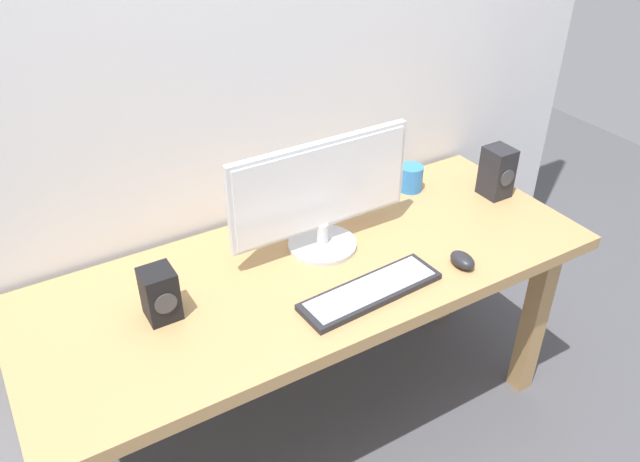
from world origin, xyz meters
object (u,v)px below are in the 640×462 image
(keyboard_primary, at_px, (371,291))
(speaker_left, at_px, (160,294))
(desk, at_px, (314,289))
(mouse, at_px, (462,260))
(speaker_right, at_px, (497,172))
(monitor, at_px, (321,194))
(coffee_mug, at_px, (411,178))

(keyboard_primary, distance_m, speaker_left, 0.58)
(keyboard_primary, height_order, speaker_left, speaker_left)
(desk, xyz_separation_m, speaker_left, (-0.46, 0.02, 0.16))
(mouse, distance_m, speaker_right, 0.47)
(speaker_right, bearing_deg, monitor, 176.51)
(mouse, height_order, speaker_right, speaker_right)
(keyboard_primary, xyz_separation_m, speaker_left, (-0.54, 0.21, 0.06))
(keyboard_primary, bearing_deg, speaker_left, 158.23)
(monitor, bearing_deg, desk, -132.54)
(speaker_right, bearing_deg, mouse, -145.09)
(monitor, height_order, coffee_mug, monitor)
(speaker_right, bearing_deg, keyboard_primary, -161.18)
(keyboard_primary, bearing_deg, coffee_mug, 42.14)
(coffee_mug, bearing_deg, monitor, -163.13)
(monitor, bearing_deg, mouse, -45.09)
(mouse, bearing_deg, coffee_mug, 73.61)
(coffee_mug, bearing_deg, speaker_right, -37.78)
(monitor, distance_m, speaker_left, 0.55)
(mouse, relative_size, coffee_mug, 0.97)
(desk, height_order, speaker_right, speaker_right)
(speaker_left, bearing_deg, coffee_mug, 11.60)
(keyboard_primary, xyz_separation_m, mouse, (0.31, -0.03, 0.01))
(desk, bearing_deg, keyboard_primary, -69.62)
(desk, distance_m, coffee_mug, 0.59)
(desk, distance_m, monitor, 0.30)
(mouse, xyz_separation_m, speaker_left, (-0.85, 0.24, 0.05))
(speaker_right, height_order, coffee_mug, speaker_right)
(speaker_right, bearing_deg, coffee_mug, 142.22)
(keyboard_primary, xyz_separation_m, coffee_mug, (0.46, 0.42, 0.04))
(mouse, bearing_deg, speaker_right, 36.95)
(keyboard_primary, bearing_deg, desk, 110.38)
(speaker_right, distance_m, speaker_left, 1.23)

